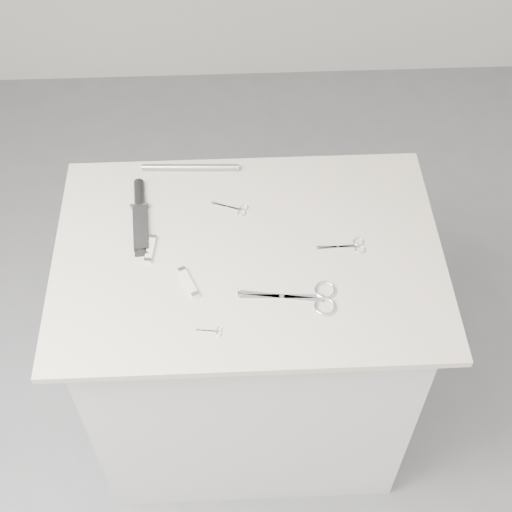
{
  "coord_description": "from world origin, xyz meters",
  "views": [
    {
      "loc": [
        -0.03,
        -1.16,
        2.33
      ],
      "look_at": [
        0.02,
        -0.01,
        0.92
      ],
      "focal_mm": 50.0,
      "sensor_mm": 36.0,
      "label": 1
    }
  ],
  "objects_px": {
    "embroidery_scissors_a": "(350,246)",
    "tiny_scissors": "(213,331)",
    "pocket_knife_a": "(150,249)",
    "embroidery_scissors_b": "(235,209)",
    "large_shears": "(310,298)",
    "plinth": "(250,349)",
    "metal_rail": "(191,167)",
    "pocket_knife_b": "(188,282)",
    "sheathed_knife": "(140,212)"
  },
  "relations": [
    {
      "from": "plinth",
      "to": "large_shears",
      "type": "relative_size",
      "value": 3.77
    },
    {
      "from": "pocket_knife_b",
      "to": "embroidery_scissors_a",
      "type": "bearing_deg",
      "value": -99.68
    },
    {
      "from": "tiny_scissors",
      "to": "metal_rail",
      "type": "height_order",
      "value": "metal_rail"
    },
    {
      "from": "large_shears",
      "to": "embroidery_scissors_a",
      "type": "distance_m",
      "value": 0.2
    },
    {
      "from": "sheathed_knife",
      "to": "pocket_knife_b",
      "type": "bearing_deg",
      "value": -155.85
    },
    {
      "from": "large_shears",
      "to": "embroidery_scissors_b",
      "type": "distance_m",
      "value": 0.35
    },
    {
      "from": "plinth",
      "to": "embroidery_scissors_a",
      "type": "height_order",
      "value": "embroidery_scissors_a"
    },
    {
      "from": "tiny_scissors",
      "to": "metal_rail",
      "type": "xyz_separation_m",
      "value": [
        -0.06,
        0.55,
        0.01
      ]
    },
    {
      "from": "large_shears",
      "to": "embroidery_scissors_b",
      "type": "bearing_deg",
      "value": 125.56
    },
    {
      "from": "plinth",
      "to": "sheathed_knife",
      "type": "bearing_deg",
      "value": 153.25
    },
    {
      "from": "plinth",
      "to": "large_shears",
      "type": "distance_m",
      "value": 0.52
    },
    {
      "from": "plinth",
      "to": "metal_rail",
      "type": "bearing_deg",
      "value": 116.1
    },
    {
      "from": "large_shears",
      "to": "embroidery_scissors_b",
      "type": "xyz_separation_m",
      "value": [
        -0.17,
        0.31,
        -0.0
      ]
    },
    {
      "from": "embroidery_scissors_b",
      "to": "pocket_knife_a",
      "type": "relative_size",
      "value": 1.13
    },
    {
      "from": "pocket_knife_b",
      "to": "metal_rail",
      "type": "bearing_deg",
      "value": -23.4
    },
    {
      "from": "tiny_scissors",
      "to": "sheathed_knife",
      "type": "distance_m",
      "value": 0.43
    },
    {
      "from": "embroidery_scissors_b",
      "to": "large_shears",
      "type": "bearing_deg",
      "value": -39.81
    },
    {
      "from": "embroidery_scissors_a",
      "to": "tiny_scissors",
      "type": "distance_m",
      "value": 0.43
    },
    {
      "from": "plinth",
      "to": "embroidery_scissors_b",
      "type": "bearing_deg",
      "value": 100.78
    },
    {
      "from": "plinth",
      "to": "embroidery_scissors_a",
      "type": "bearing_deg",
      "value": 1.31
    },
    {
      "from": "tiny_scissors",
      "to": "metal_rail",
      "type": "bearing_deg",
      "value": 103.54
    },
    {
      "from": "embroidery_scissors_b",
      "to": "tiny_scissors",
      "type": "distance_m",
      "value": 0.4
    },
    {
      "from": "tiny_scissors",
      "to": "sheathed_knife",
      "type": "height_order",
      "value": "sheathed_knife"
    },
    {
      "from": "embroidery_scissors_b",
      "to": "sheathed_knife",
      "type": "distance_m",
      "value": 0.26
    },
    {
      "from": "sheathed_knife",
      "to": "pocket_knife_a",
      "type": "xyz_separation_m",
      "value": [
        0.03,
        -0.13,
        -0.0
      ]
    },
    {
      "from": "large_shears",
      "to": "tiny_scissors",
      "type": "height_order",
      "value": "large_shears"
    },
    {
      "from": "tiny_scissors",
      "to": "pocket_knife_a",
      "type": "relative_size",
      "value": 0.71
    },
    {
      "from": "large_shears",
      "to": "embroidery_scissors_b",
      "type": "height_order",
      "value": "large_shears"
    },
    {
      "from": "embroidery_scissors_a",
      "to": "pocket_knife_b",
      "type": "bearing_deg",
      "value": -167.43
    },
    {
      "from": "metal_rail",
      "to": "pocket_knife_b",
      "type": "bearing_deg",
      "value": -89.97
    },
    {
      "from": "pocket_knife_b",
      "to": "embroidery_scissors_b",
      "type": "bearing_deg",
      "value": -49.74
    },
    {
      "from": "large_shears",
      "to": "embroidery_scissors_a",
      "type": "bearing_deg",
      "value": 59.18
    },
    {
      "from": "pocket_knife_a",
      "to": "pocket_knife_b",
      "type": "bearing_deg",
      "value": -131.26
    },
    {
      "from": "embroidery_scissors_a",
      "to": "tiny_scissors",
      "type": "relative_size",
      "value": 1.98
    },
    {
      "from": "embroidery_scissors_a",
      "to": "pocket_knife_a",
      "type": "height_order",
      "value": "pocket_knife_a"
    },
    {
      "from": "plinth",
      "to": "pocket_knife_a",
      "type": "xyz_separation_m",
      "value": [
        -0.25,
        0.02,
        0.48
      ]
    },
    {
      "from": "plinth",
      "to": "large_shears",
      "type": "bearing_deg",
      "value": -46.91
    },
    {
      "from": "pocket_knife_b",
      "to": "metal_rail",
      "type": "xyz_separation_m",
      "value": [
        -0.0,
        0.41,
        0.0
      ]
    },
    {
      "from": "tiny_scissors",
      "to": "large_shears",
      "type": "bearing_deg",
      "value": 27.3
    },
    {
      "from": "large_shears",
      "to": "pocket_knife_b",
      "type": "height_order",
      "value": "pocket_knife_b"
    },
    {
      "from": "embroidery_scissors_b",
      "to": "pocket_knife_b",
      "type": "bearing_deg",
      "value": -95.58
    },
    {
      "from": "pocket_knife_a",
      "to": "tiny_scissors",
      "type": "bearing_deg",
      "value": -141.0
    },
    {
      "from": "tiny_scissors",
      "to": "plinth",
      "type": "bearing_deg",
      "value": 76.28
    },
    {
      "from": "large_shears",
      "to": "metal_rail",
      "type": "relative_size",
      "value": 0.87
    },
    {
      "from": "embroidery_scissors_a",
      "to": "pocket_knife_a",
      "type": "relative_size",
      "value": 1.4
    },
    {
      "from": "large_shears",
      "to": "pocket_knife_a",
      "type": "xyz_separation_m",
      "value": [
        -0.39,
        0.17,
        0.0
      ]
    },
    {
      "from": "tiny_scissors",
      "to": "pocket_knife_b",
      "type": "distance_m",
      "value": 0.16
    },
    {
      "from": "tiny_scissors",
      "to": "sheathed_knife",
      "type": "bearing_deg",
      "value": 124.05
    },
    {
      "from": "plinth",
      "to": "pocket_knife_b",
      "type": "xyz_separation_m",
      "value": [
        -0.15,
        -0.1,
        0.48
      ]
    },
    {
      "from": "sheathed_knife",
      "to": "metal_rail",
      "type": "relative_size",
      "value": 0.91
    }
  ]
}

